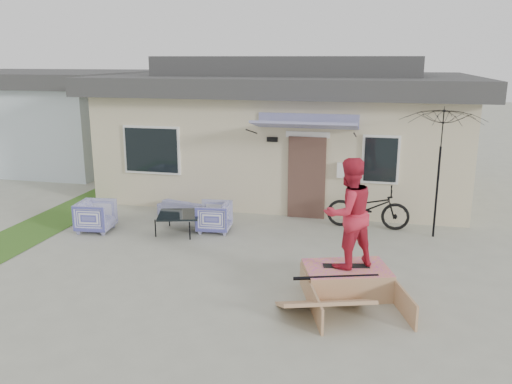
% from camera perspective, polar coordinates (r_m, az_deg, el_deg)
% --- Properties ---
extents(ground, '(90.00, 90.00, 0.00)m').
position_cam_1_polar(ground, '(9.84, -4.15, -9.81)').
color(ground, gray).
rests_on(ground, ground).
extents(grass_strip, '(1.40, 8.00, 0.01)m').
position_cam_1_polar(grass_strip, '(13.80, -22.69, -3.74)').
color(grass_strip, '#325D1E').
rests_on(grass_strip, ground).
extents(house, '(10.80, 8.49, 4.10)m').
position_cam_1_polar(house, '(16.91, 3.81, 7.23)').
color(house, beige).
rests_on(house, ground).
extents(neighbor_house, '(8.60, 7.60, 3.50)m').
position_cam_1_polar(neighbor_house, '(22.90, -22.42, 7.65)').
color(neighbor_house, silver).
rests_on(neighbor_house, ground).
extents(loveseat, '(1.58, 0.84, 0.59)m').
position_cam_1_polar(loveseat, '(13.79, -7.43, -1.45)').
color(loveseat, '#3A3B96').
rests_on(loveseat, ground).
extents(armchair_left, '(0.81, 0.85, 0.80)m').
position_cam_1_polar(armchair_left, '(13.10, -16.89, -2.34)').
color(armchair_left, '#3A3B96').
rests_on(armchair_left, ground).
extents(armchair_right, '(0.77, 0.82, 0.77)m').
position_cam_1_polar(armchair_right, '(12.55, -4.56, -2.54)').
color(armchair_right, '#3A3B96').
rests_on(armchair_right, ground).
extents(coffee_table, '(1.16, 1.16, 0.46)m').
position_cam_1_polar(coffee_table, '(12.59, -8.29, -3.34)').
color(coffee_table, black).
rests_on(coffee_table, ground).
extents(bicycle, '(1.97, 0.71, 1.26)m').
position_cam_1_polar(bicycle, '(12.97, 12.01, -1.15)').
color(bicycle, black).
rests_on(bicycle, ground).
extents(patio_umbrella, '(2.17, 2.06, 2.20)m').
position_cam_1_polar(patio_umbrella, '(12.49, 19.17, 3.06)').
color(patio_umbrella, black).
rests_on(patio_umbrella, ground).
extents(skate_ramp, '(1.95, 2.26, 0.48)m').
position_cam_1_polar(skate_ramp, '(9.48, 9.70, -9.38)').
color(skate_ramp, '#A87C56').
rests_on(skate_ramp, ground).
extents(skateboard, '(0.83, 0.37, 0.05)m').
position_cam_1_polar(skateboard, '(9.42, 9.70, -7.79)').
color(skateboard, black).
rests_on(skateboard, skate_ramp).
extents(skater, '(1.18, 1.14, 1.91)m').
position_cam_1_polar(skater, '(9.10, 9.95, -2.07)').
color(skater, red).
rests_on(skater, skateboard).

